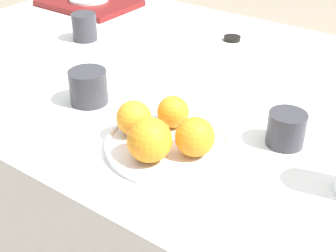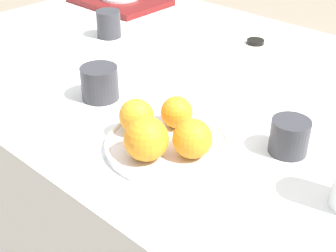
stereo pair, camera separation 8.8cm
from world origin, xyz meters
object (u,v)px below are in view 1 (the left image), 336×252
at_px(orange_1, 134,118).
at_px(cup_0, 286,129).
at_px(orange_0, 149,140).
at_px(serving_tray, 89,3).
at_px(soy_dish, 232,38).
at_px(cup_1, 84,27).
at_px(orange_2, 173,112).
at_px(fruit_platter, 168,144).
at_px(orange_3, 195,137).
at_px(cup_2, 88,87).

bearing_deg(orange_1, cup_0, 32.30).
bearing_deg(orange_0, serving_tray, 140.57).
bearing_deg(soy_dish, cup_1, -144.81).
height_order(orange_2, cup_1, cup_1).
bearing_deg(cup_0, serving_tray, 155.95).
bearing_deg(orange_1, orange_2, 56.69).
relative_size(orange_2, cup_0, 0.87).
xyz_separation_m(fruit_platter, serving_tray, (-0.75, 0.56, 0.00)).
distance_m(fruit_platter, orange_0, 0.08).
height_order(orange_1, cup_0, orange_1).
height_order(orange_0, soy_dish, orange_0).
distance_m(fruit_platter, orange_1, 0.08).
xyz_separation_m(orange_1, cup_0, (0.25, 0.16, -0.01)).
xyz_separation_m(cup_1, soy_dish, (0.36, 0.25, -0.03)).
bearing_deg(orange_0, cup_0, 50.67).
bearing_deg(orange_2, cup_0, 23.60).
relative_size(fruit_platter, cup_0, 3.31).
bearing_deg(cup_0, orange_2, -156.40).
bearing_deg(cup_1, orange_0, -35.24).
height_order(orange_0, orange_3, orange_0).
bearing_deg(cup_2, orange_1, -17.65).
height_order(serving_tray, cup_2, cup_2).
bearing_deg(soy_dish, orange_1, -79.83).
bearing_deg(orange_0, cup_2, 157.21).
distance_m(fruit_platter, soy_dish, 0.60).
bearing_deg(fruit_platter, serving_tray, 143.34).
height_order(fruit_platter, orange_3, orange_3).
height_order(cup_0, cup_1, cup_1).
bearing_deg(orange_0, orange_2, 105.61).
bearing_deg(cup_0, orange_1, -147.70).
bearing_deg(serving_tray, cup_1, -47.84).
relative_size(orange_0, orange_1, 1.18).
bearing_deg(cup_0, cup_1, 166.42).
bearing_deg(orange_1, cup_2, 162.35).
height_order(serving_tray, cup_1, cup_1).
bearing_deg(orange_1, fruit_platter, 8.73).
relative_size(orange_3, cup_1, 0.93).
bearing_deg(orange_1, orange_3, 4.44).
height_order(orange_2, soy_dish, orange_2).
distance_m(orange_0, serving_tray, 0.98).
distance_m(orange_1, serving_tray, 0.89).
height_order(fruit_platter, serving_tray, serving_tray).
relative_size(cup_2, soy_dish, 1.69).
bearing_deg(cup_1, orange_2, -27.32).
relative_size(serving_tray, cup_2, 3.81).
distance_m(orange_3, cup_1, 0.67).
distance_m(orange_2, cup_1, 0.57).
relative_size(orange_3, serving_tray, 0.23).
bearing_deg(cup_0, fruit_platter, -140.21).
xyz_separation_m(orange_0, serving_tray, (-0.76, 0.62, -0.04)).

